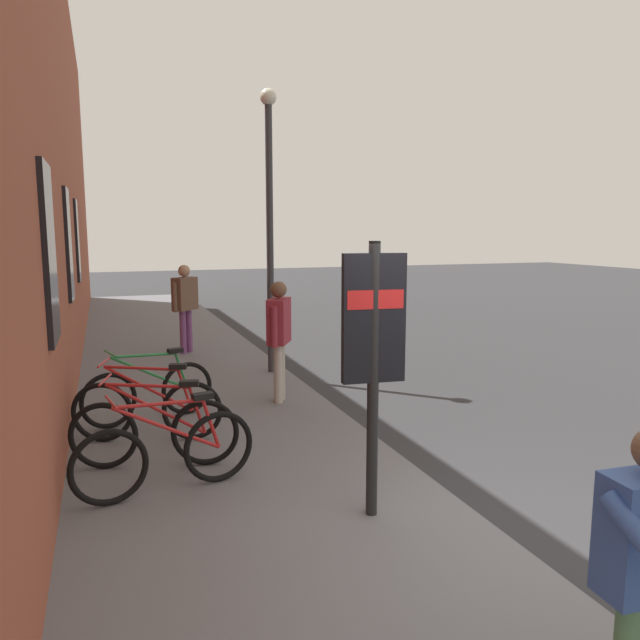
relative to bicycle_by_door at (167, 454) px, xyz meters
name	(u,v)px	position (x,y,z in m)	size (l,w,h in m)	color
ground	(344,375)	(4.29, -3.54, -0.51)	(60.00, 60.00, 0.00)	#2D2D30
sidewalk_pavement	(177,360)	(6.29, -0.79, -0.45)	(24.00, 3.50, 0.12)	slate
station_facade	(54,154)	(7.28, 1.25, 3.54)	(22.00, 0.65, 8.10)	brown
bicycle_by_door	(167,454)	(0.00, 0.00, 0.00)	(0.52, 1.75, 0.97)	black
bicycle_mid_rack	(155,431)	(0.70, 0.05, 0.00)	(0.60, 1.73, 0.97)	black
bicycle_leaning_wall	(148,409)	(1.56, 0.06, 0.00)	(0.63, 1.72, 0.97)	black
bicycle_far_end	(150,392)	(2.34, -0.01, 0.00)	(0.62, 1.72, 0.97)	black
transit_info_sign	(374,336)	(-1.05, -1.65, 1.21)	(0.14, 0.56, 2.40)	black
pedestrian_crossing_street	(279,329)	(2.65, -1.86, 0.69)	(0.59, 0.47, 1.76)	#B2A599
pedestrian_by_facade	(185,299)	(6.69, -1.05, 0.71)	(0.53, 0.56, 1.79)	#723F72
street_lamp	(270,207)	(4.50, -2.24, 2.49)	(0.28, 0.28, 4.81)	#333338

